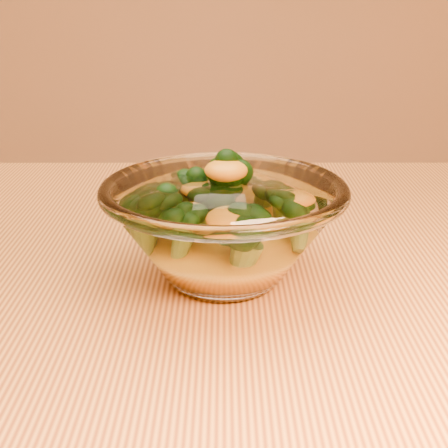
% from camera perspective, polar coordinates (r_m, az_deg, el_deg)
% --- Properties ---
extents(table, '(1.20, 0.80, 0.75)m').
position_cam_1_polar(table, '(0.59, 11.00, -14.57)').
color(table, gold).
rests_on(table, ground).
extents(glass_bowl, '(0.21, 0.21, 0.09)m').
position_cam_1_polar(glass_bowl, '(0.53, 0.00, -0.45)').
color(glass_bowl, white).
rests_on(glass_bowl, table).
extents(cheese_sauce, '(0.12, 0.12, 0.03)m').
position_cam_1_polar(cheese_sauce, '(0.54, 0.00, -2.38)').
color(cheese_sauce, '#FFA515').
rests_on(cheese_sauce, glass_bowl).
extents(broccoli_heap, '(0.14, 0.13, 0.08)m').
position_cam_1_polar(broccoli_heap, '(0.53, -0.96, 1.35)').
color(broccoli_heap, black).
rests_on(broccoli_heap, cheese_sauce).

